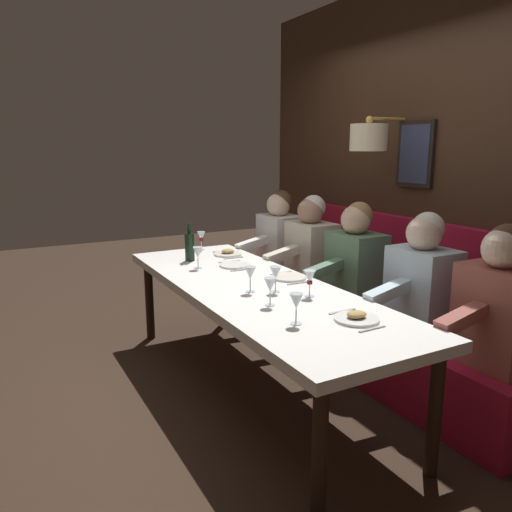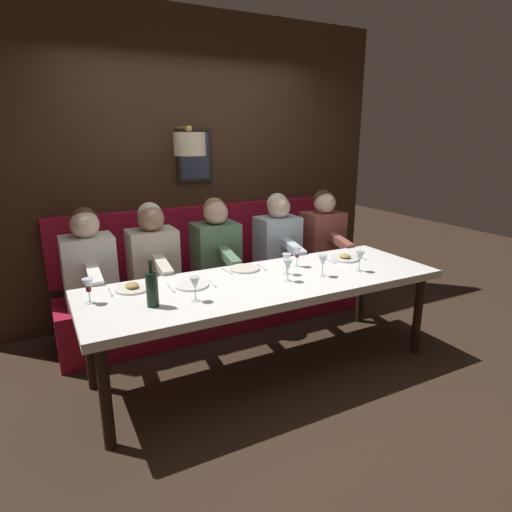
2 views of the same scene
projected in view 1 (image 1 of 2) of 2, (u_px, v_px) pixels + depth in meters
ground_plane at (254, 388)px, 3.46m from camera, size 12.00×12.00×0.00m
dining_table at (254, 294)px, 3.31m from camera, size 0.90×2.69×0.74m
banquette_bench at (356, 335)px, 3.82m from camera, size 0.52×2.89×0.45m
back_wall_panel at (421, 182)px, 3.85m from camera, size 0.59×4.09×2.90m
diner_nearest at (499, 302)px, 2.70m from camera, size 0.60×0.40×0.79m
diner_near at (422, 279)px, 3.16m from camera, size 0.60×0.40×0.79m
diner_middle at (355, 259)px, 3.72m from camera, size 0.60×0.40×0.79m
diner_far at (311, 245)px, 4.22m from camera, size 0.60×0.40×0.79m
diner_farthest at (279, 236)px, 4.66m from camera, size 0.60×0.40×0.79m
place_setting_0 at (228, 253)px, 4.21m from camera, size 0.24×0.31×0.05m
place_setting_1 at (235, 265)px, 3.82m from camera, size 0.24×0.31×0.01m
place_setting_2 at (357, 318)px, 2.63m from camera, size 0.24×0.31×0.05m
place_setting_3 at (289, 277)px, 3.47m from camera, size 0.24×0.31×0.01m
wine_glass_0 at (198, 253)px, 3.73m from camera, size 0.07×0.07×0.16m
wine_glass_1 at (276, 274)px, 3.12m from camera, size 0.07×0.07×0.16m
wine_glass_2 at (201, 237)px, 4.38m from camera, size 0.07×0.07×0.16m
wine_glass_3 at (250, 274)px, 3.12m from camera, size 0.07×0.07×0.16m
wine_glass_4 at (270, 286)px, 2.85m from camera, size 0.07×0.07×0.16m
wine_glass_5 at (310, 278)px, 3.03m from camera, size 0.07×0.07×0.16m
wine_glass_6 at (296, 302)px, 2.55m from camera, size 0.07×0.07×0.16m
wine_bottle at (190, 246)px, 3.97m from camera, size 0.08×0.08×0.30m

